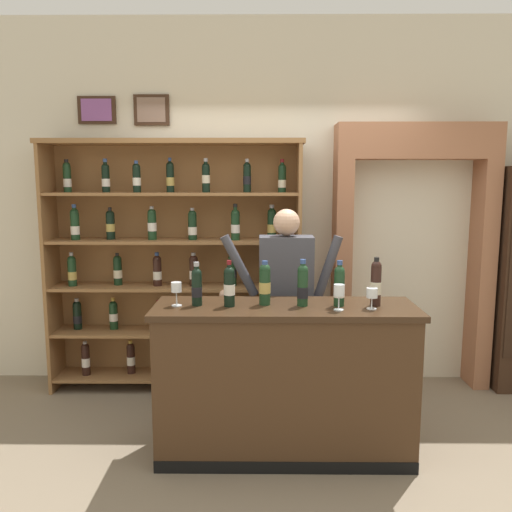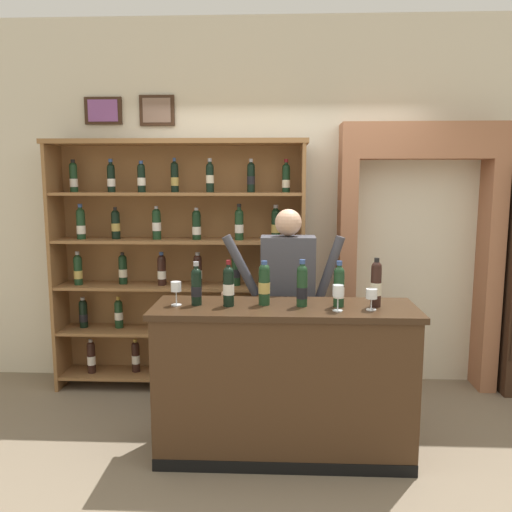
{
  "view_description": "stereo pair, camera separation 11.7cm",
  "coord_description": "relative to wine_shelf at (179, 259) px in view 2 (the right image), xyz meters",
  "views": [
    {
      "loc": [
        -0.12,
        -3.3,
        1.85
      ],
      "look_at": [
        -0.16,
        0.14,
        1.33
      ],
      "focal_mm": 36.37,
      "sensor_mm": 36.0,
      "label": 1
    },
    {
      "loc": [
        -0.01,
        -3.3,
        1.85
      ],
      "look_at": [
        -0.16,
        0.14,
        1.33
      ],
      "focal_mm": 36.37,
      "sensor_mm": 36.0,
      "label": 2
    }
  ],
  "objects": [
    {
      "name": "wine_glass_spare",
      "position": [
        0.2,
        -1.16,
        -0.01
      ],
      "size": [
        0.07,
        0.07,
        0.16
      ],
      "color": "silver",
      "rests_on": "tasting_counter"
    },
    {
      "name": "tasting_bottle_riserva",
      "position": [
        0.33,
        -1.14,
        0.0
      ],
      "size": [
        0.07,
        0.07,
        0.29
      ],
      "color": "black",
      "rests_on": "tasting_counter"
    },
    {
      "name": "back_wall",
      "position": [
        0.87,
        0.3,
        0.47
      ],
      "size": [
        12.0,
        0.19,
        3.24
      ],
      "color": "beige",
      "rests_on": "ground"
    },
    {
      "name": "tasting_bottle_bianco",
      "position": [
        0.77,
        -1.12,
        0.02
      ],
      "size": [
        0.08,
        0.08,
        0.29
      ],
      "color": "#19381E",
      "rests_on": "tasting_counter"
    },
    {
      "name": "shopkeeper",
      "position": [
        0.94,
        -0.63,
        -0.15
      ],
      "size": [
        0.93,
        0.22,
        1.63
      ],
      "color": "#2D3347",
      "rests_on": "ground"
    },
    {
      "name": "tasting_bottle_chianti",
      "position": [
        1.26,
        -1.14,
        0.01
      ],
      "size": [
        0.07,
        0.07,
        0.3
      ],
      "color": "#19381E",
      "rests_on": "tasting_counter"
    },
    {
      "name": "wine_glass_center",
      "position": [
        1.24,
        -1.26,
        -0.01
      ],
      "size": [
        0.07,
        0.07,
        0.17
      ],
      "color": "silver",
      "rests_on": "tasting_counter"
    },
    {
      "name": "wine_glass_right",
      "position": [
        1.45,
        -1.23,
        -0.03
      ],
      "size": [
        0.07,
        0.07,
        0.14
      ],
      "color": "silver",
      "rests_on": "tasting_counter"
    },
    {
      "name": "ground_plane",
      "position": [
        0.87,
        -1.15,
        -1.16
      ],
      "size": [
        14.0,
        14.0,
        0.02
      ],
      "primitive_type": "cube",
      "color": "#7A6B56"
    },
    {
      "name": "tasting_bottle_super_tuscan",
      "position": [
        1.5,
        -1.14,
        0.03
      ],
      "size": [
        0.07,
        0.07,
        0.32
      ],
      "color": "black",
      "rests_on": "tasting_counter"
    },
    {
      "name": "archway_doorway",
      "position": [
        2.08,
        0.18,
        0.18
      ],
      "size": [
        1.38,
        0.45,
        2.31
      ],
      "color": "#9E6647",
      "rests_on": "ground"
    },
    {
      "name": "wine_shelf",
      "position": [
        0.0,
        0.0,
        0.0
      ],
      "size": [
        2.21,
        0.38,
        2.17
      ],
      "color": "olive",
      "rests_on": "ground"
    },
    {
      "name": "tasting_bottle_vin_santo",
      "position": [
        0.54,
        -1.16,
        0.01
      ],
      "size": [
        0.07,
        0.07,
        0.3
      ],
      "color": "black",
      "rests_on": "tasting_counter"
    },
    {
      "name": "tasting_counter",
      "position": [
        0.91,
        -1.15,
        -0.64
      ],
      "size": [
        1.73,
        0.55,
        1.03
      ],
      "color": "#422B19",
      "rests_on": "ground"
    },
    {
      "name": "tasting_bottle_prosecco",
      "position": [
        1.02,
        -1.15,
        0.01
      ],
      "size": [
        0.07,
        0.07,
        0.31
      ],
      "color": "#19381E",
      "rests_on": "tasting_counter"
    }
  ]
}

